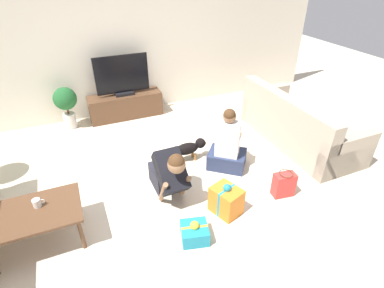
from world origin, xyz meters
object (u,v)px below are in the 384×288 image
tv_console (126,106)px  gift_box_a (226,200)px  dog (190,148)px  potted_plant_back_left (66,102)px  sofa_right (297,126)px  gift_bag_a (284,184)px  gift_box_b (195,232)px  person_kneeling (169,173)px  mug (37,203)px  tv (122,77)px  coffee_table (33,216)px  person_sitting (227,147)px

tv_console → gift_box_a: 3.03m
dog → potted_plant_back_left: bearing=41.7°
sofa_right → gift_bag_a: 1.43m
gift_box_b → gift_bag_a: gift_bag_a is taller
person_kneeling → mug: 1.46m
tv_console → tv: tv is taller
coffee_table → potted_plant_back_left: 2.61m
person_kneeling → gift_box_a: bearing=-46.6°
gift_box_a → gift_box_b: (-0.51, -0.23, -0.08)m
gift_box_a → gift_bag_a: gift_box_a is taller
mug → potted_plant_back_left: bearing=80.3°
sofa_right → tv_console: bearing=49.6°
tv_console → gift_bag_a: bearing=-65.8°
coffee_table → dog: bearing=21.3°
person_kneeling → gift_box_b: (0.01, -0.77, -0.26)m
sofa_right → gift_box_a: bearing=118.2°
person_sitting → coffee_table: bearing=48.9°
sofa_right → tv_console: sofa_right is taller
coffee_table → gift_bag_a: size_ratio=2.68×
person_sitting → gift_bag_a: person_sitting is taller
coffee_table → person_sitting: bearing=9.7°
dog → gift_box_b: size_ratio=1.66×
potted_plant_back_left → sofa_right: bearing=-30.0°
person_kneeling → potted_plant_back_left: bearing=112.0°
mug → tv_console: bearing=60.4°
coffee_table → gift_box_a: size_ratio=2.26×
coffee_table → tv_console: (1.51, 2.61, -0.16)m
coffee_table → person_kneeling: person_kneeling is taller
tv → gift_box_b: size_ratio=2.75×
gift_bag_a → mug: (-2.80, 0.46, 0.32)m
gift_box_a → coffee_table: bearing=169.7°
coffee_table → tv: size_ratio=0.98×
potted_plant_back_left → gift_box_b: (1.04, -3.17, -0.40)m
tv_console → dog: bearing=-72.7°
tv → gift_box_a: 3.09m
person_kneeling → gift_box_a: (0.52, -0.53, -0.18)m
person_sitting → sofa_right: bearing=-133.2°
potted_plant_back_left → person_sitting: person_sitting is taller
tv_console → potted_plant_back_left: potted_plant_back_left is taller
coffee_table → gift_bag_a: (2.86, -0.39, -0.22)m
potted_plant_back_left → gift_bag_a: bearing=-51.3°
potted_plant_back_left → dog: bearing=-48.0°
person_sitting → dog: person_sitting is taller
tv_console → gift_bag_a: 3.30m
coffee_table → gift_box_b: (1.53, -0.61, -0.30)m
tv → mug: size_ratio=7.98×
dog → gift_box_a: bearing=178.1°
potted_plant_back_left → gift_bag_a: size_ratio=2.17×
person_sitting → dog: size_ratio=1.64×
coffee_table → gift_box_b: bearing=-21.6°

